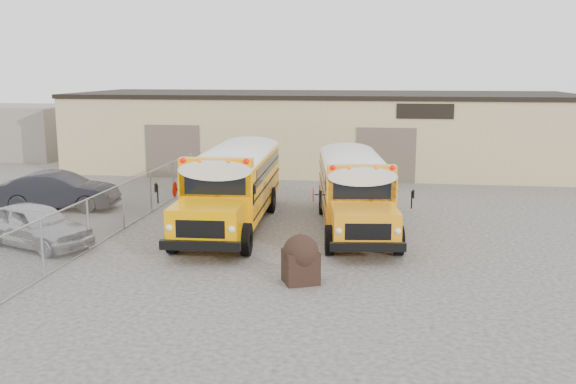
# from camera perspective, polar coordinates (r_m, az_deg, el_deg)

# --- Properties ---
(ground) EXTENTS (120.00, 120.00, 0.00)m
(ground) POSITION_cam_1_polar(r_m,az_deg,el_deg) (21.17, -2.33, -5.86)
(ground) COLOR #3B3836
(ground) RESTS_ON ground
(warehouse) EXTENTS (30.20, 10.20, 4.67)m
(warehouse) POSITION_cam_1_polar(r_m,az_deg,el_deg) (40.27, 2.98, 5.54)
(warehouse) COLOR #D1B681
(warehouse) RESTS_ON ground
(chainlink_fence) EXTENTS (0.07, 18.07, 1.81)m
(chainlink_fence) POSITION_cam_1_polar(r_m,az_deg,el_deg) (25.47, -14.44, -1.24)
(chainlink_fence) COLOR gray
(chainlink_fence) RESTS_ON ground
(distant_building_left) EXTENTS (8.00, 6.00, 3.60)m
(distant_building_left) POSITION_cam_1_polar(r_m,az_deg,el_deg) (49.42, -23.18, 5.00)
(distant_building_left) COLOR gray
(distant_building_left) RESTS_ON ground
(school_bus_left) EXTENTS (3.34, 10.74, 3.11)m
(school_bus_left) POSITION_cam_1_polar(r_m,az_deg,el_deg) (31.80, -2.80, 3.09)
(school_bus_left) COLOR #FFA200
(school_bus_left) RESTS_ON ground
(school_bus_right) EXTENTS (3.66, 10.08, 2.88)m
(school_bus_right) POSITION_cam_1_polar(r_m,az_deg,el_deg) (31.10, 4.96, 2.64)
(school_bus_right) COLOR orange
(school_bus_right) RESTS_ON ground
(tarp_bundle) EXTENTS (1.22, 1.17, 1.43)m
(tarp_bundle) POSITION_cam_1_polar(r_m,az_deg,el_deg) (18.56, 1.14, -5.91)
(tarp_bundle) COLOR black
(tarp_bundle) RESTS_ON ground
(car_silver) EXTENTS (4.85, 3.37, 1.53)m
(car_silver) POSITION_cam_1_polar(r_m,az_deg,el_deg) (23.98, -21.56, -2.74)
(car_silver) COLOR #BABABF
(car_silver) RESTS_ON ground
(car_dark) EXTENTS (5.19, 2.32, 1.66)m
(car_dark) POSITION_cam_1_polar(r_m,az_deg,el_deg) (29.94, -19.67, 0.10)
(car_dark) COLOR black
(car_dark) RESTS_ON ground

